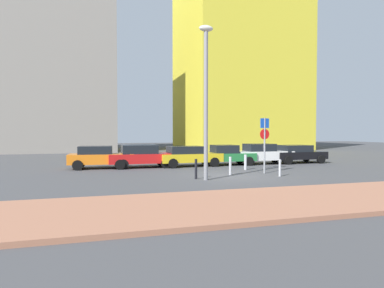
{
  "coord_description": "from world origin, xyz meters",
  "views": [
    {
      "loc": [
        -6.81,
        -16.37,
        2.33
      ],
      "look_at": [
        -0.96,
        3.77,
        1.61
      ],
      "focal_mm": 30.69,
      "sensor_mm": 36.0,
      "label": 1
    }
  ],
  "objects_px": {
    "parked_car_green": "(226,155)",
    "traffic_bollard_mid": "(245,162)",
    "parked_car_white": "(262,154)",
    "traffic_bollard_edge": "(196,169)",
    "street_lamp": "(206,90)",
    "traffic_bollard_far": "(230,166)",
    "parked_car_red": "(141,156)",
    "parked_car_yellow": "(189,156)",
    "traffic_bollard_near": "(280,168)",
    "parked_car_black": "(297,153)",
    "parking_sign_post": "(265,138)",
    "parking_meter": "(264,154)",
    "parked_car_orange": "(100,157)"
  },
  "relations": [
    {
      "from": "traffic_bollard_far",
      "to": "traffic_bollard_mid",
      "type": "bearing_deg",
      "value": 47.55
    },
    {
      "from": "street_lamp",
      "to": "traffic_bollard_far",
      "type": "height_order",
      "value": "street_lamp"
    },
    {
      "from": "parked_car_green",
      "to": "traffic_bollard_mid",
      "type": "relative_size",
      "value": 4.16
    },
    {
      "from": "parked_car_yellow",
      "to": "traffic_bollard_mid",
      "type": "relative_size",
      "value": 4.64
    },
    {
      "from": "parking_sign_post",
      "to": "parked_car_yellow",
      "type": "bearing_deg",
      "value": 121.95
    },
    {
      "from": "street_lamp",
      "to": "traffic_bollard_far",
      "type": "relative_size",
      "value": 7.52
    },
    {
      "from": "traffic_bollard_far",
      "to": "traffic_bollard_edge",
      "type": "bearing_deg",
      "value": -156.5
    },
    {
      "from": "parked_car_white",
      "to": "traffic_bollard_edge",
      "type": "height_order",
      "value": "parked_car_white"
    },
    {
      "from": "traffic_bollard_far",
      "to": "parking_meter",
      "type": "bearing_deg",
      "value": 35.19
    },
    {
      "from": "parked_car_red",
      "to": "parked_car_black",
      "type": "relative_size",
      "value": 1.03
    },
    {
      "from": "parked_car_green",
      "to": "traffic_bollard_mid",
      "type": "distance_m",
      "value": 3.24
    },
    {
      "from": "parked_car_green",
      "to": "traffic_bollard_near",
      "type": "xyz_separation_m",
      "value": [
        0.38,
        -6.63,
        -0.28
      ]
    },
    {
      "from": "parked_car_red",
      "to": "parking_sign_post",
      "type": "bearing_deg",
      "value": -38.86
    },
    {
      "from": "parked_car_black",
      "to": "traffic_bollard_near",
      "type": "bearing_deg",
      "value": -129.71
    },
    {
      "from": "parked_car_white",
      "to": "traffic_bollard_far",
      "type": "relative_size",
      "value": 4.35
    },
    {
      "from": "parked_car_black",
      "to": "parking_meter",
      "type": "relative_size",
      "value": 2.82
    },
    {
      "from": "parked_car_red",
      "to": "parking_meter",
      "type": "bearing_deg",
      "value": -20.73
    },
    {
      "from": "parked_car_black",
      "to": "traffic_bollard_edge",
      "type": "height_order",
      "value": "parked_car_black"
    },
    {
      "from": "parked_car_red",
      "to": "parked_car_green",
      "type": "distance_m",
      "value": 6.17
    },
    {
      "from": "parked_car_yellow",
      "to": "traffic_bollard_near",
      "type": "relative_size",
      "value": 4.86
    },
    {
      "from": "street_lamp",
      "to": "traffic_bollard_edge",
      "type": "height_order",
      "value": "street_lamp"
    },
    {
      "from": "parked_car_orange",
      "to": "traffic_bollard_near",
      "type": "height_order",
      "value": "parked_car_orange"
    },
    {
      "from": "street_lamp",
      "to": "traffic_bollard_mid",
      "type": "bearing_deg",
      "value": 43.01
    },
    {
      "from": "traffic_bollard_near",
      "to": "parked_car_black",
      "type": "bearing_deg",
      "value": 50.29
    },
    {
      "from": "parking_meter",
      "to": "traffic_bollard_edge",
      "type": "relative_size",
      "value": 1.49
    },
    {
      "from": "parked_car_black",
      "to": "traffic_bollard_far",
      "type": "bearing_deg",
      "value": -145.87
    },
    {
      "from": "parking_meter",
      "to": "street_lamp",
      "type": "bearing_deg",
      "value": -143.87
    },
    {
      "from": "parked_car_red",
      "to": "traffic_bollard_edge",
      "type": "relative_size",
      "value": 4.3
    },
    {
      "from": "traffic_bollard_mid",
      "to": "traffic_bollard_edge",
      "type": "height_order",
      "value": "traffic_bollard_edge"
    },
    {
      "from": "parked_car_red",
      "to": "traffic_bollard_edge",
      "type": "distance_m",
      "value": 6.58
    },
    {
      "from": "street_lamp",
      "to": "traffic_bollard_mid",
      "type": "relative_size",
      "value": 7.88
    },
    {
      "from": "parking_sign_post",
      "to": "traffic_bollard_far",
      "type": "xyz_separation_m",
      "value": [
        -2.16,
        -0.11,
        -1.51
      ]
    },
    {
      "from": "parking_meter",
      "to": "traffic_bollard_mid",
      "type": "relative_size",
      "value": 1.58
    },
    {
      "from": "parked_car_green",
      "to": "traffic_bollard_near",
      "type": "relative_size",
      "value": 4.37
    },
    {
      "from": "parked_car_yellow",
      "to": "parked_car_black",
      "type": "relative_size",
      "value": 1.04
    },
    {
      "from": "parked_car_yellow",
      "to": "parking_meter",
      "type": "distance_m",
      "value": 5.14
    },
    {
      "from": "parked_car_black",
      "to": "parking_meter",
      "type": "bearing_deg",
      "value": -146.71
    },
    {
      "from": "parked_car_red",
      "to": "parked_car_yellow",
      "type": "xyz_separation_m",
      "value": [
        3.28,
        -0.15,
        -0.05
      ]
    },
    {
      "from": "parked_car_black",
      "to": "traffic_bollard_mid",
      "type": "height_order",
      "value": "parked_car_black"
    },
    {
      "from": "street_lamp",
      "to": "traffic_bollard_far",
      "type": "xyz_separation_m",
      "value": [
        1.93,
        1.49,
        -3.9
      ]
    },
    {
      "from": "parked_car_green",
      "to": "parked_car_red",
      "type": "bearing_deg",
      "value": -179.57
    },
    {
      "from": "parked_car_green",
      "to": "parking_meter",
      "type": "height_order",
      "value": "parking_meter"
    },
    {
      "from": "parked_car_yellow",
      "to": "parked_car_green",
      "type": "relative_size",
      "value": 1.11
    },
    {
      "from": "parked_car_yellow",
      "to": "traffic_bollard_near",
      "type": "xyz_separation_m",
      "value": [
        3.27,
        -6.43,
        -0.29
      ]
    },
    {
      "from": "parked_car_green",
      "to": "parked_car_yellow",
      "type": "bearing_deg",
      "value": -176.07
    },
    {
      "from": "parked_car_white",
      "to": "parking_sign_post",
      "type": "bearing_deg",
      "value": -116.91
    },
    {
      "from": "parked_car_orange",
      "to": "parked_car_black",
      "type": "distance_m",
      "value": 14.64
    },
    {
      "from": "parked_car_green",
      "to": "traffic_bollard_mid",
      "type": "bearing_deg",
      "value": -90.11
    },
    {
      "from": "parking_meter",
      "to": "traffic_bollard_mid",
      "type": "height_order",
      "value": "parking_meter"
    },
    {
      "from": "parked_car_orange",
      "to": "traffic_bollard_near",
      "type": "distance_m",
      "value": 11.4
    }
  ]
}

